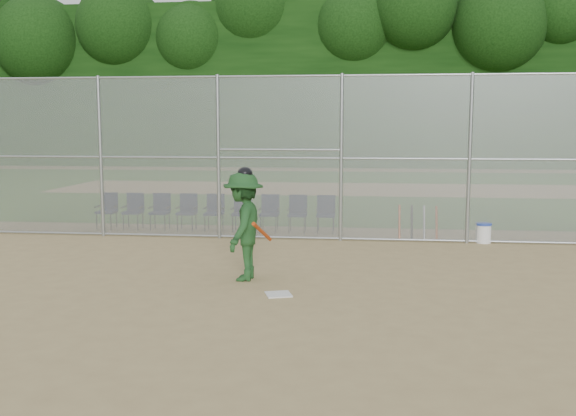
# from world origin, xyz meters

# --- Properties ---
(ground) EXTENTS (100.00, 100.00, 0.00)m
(ground) POSITION_xyz_m (0.00, 0.00, 0.00)
(ground) COLOR tan
(ground) RESTS_ON ground
(grass_strip) EXTENTS (100.00, 100.00, 0.00)m
(grass_strip) POSITION_xyz_m (0.00, 18.00, 0.01)
(grass_strip) COLOR #2E5D1C
(grass_strip) RESTS_ON ground
(dirt_patch_far) EXTENTS (24.00, 24.00, 0.00)m
(dirt_patch_far) POSITION_xyz_m (0.00, 18.00, 0.01)
(dirt_patch_far) COLOR tan
(dirt_patch_far) RESTS_ON ground
(backstop_fence) EXTENTS (16.09, 0.09, 4.00)m
(backstop_fence) POSITION_xyz_m (0.00, 5.00, 2.07)
(backstop_fence) COLOR gray
(backstop_fence) RESTS_ON ground
(treeline) EXTENTS (81.00, 60.00, 11.00)m
(treeline) POSITION_xyz_m (0.00, 20.00, 5.50)
(treeline) COLOR black
(treeline) RESTS_ON ground
(home_plate) EXTENTS (0.51, 0.51, 0.02)m
(home_plate) POSITION_xyz_m (0.15, -0.21, 0.01)
(home_plate) COLOR silver
(home_plate) RESTS_ON ground
(batter_at_plate) EXTENTS (0.93, 1.45, 2.05)m
(batter_at_plate) POSITION_xyz_m (-0.61, 0.79, 0.99)
(batter_at_plate) COLOR #1C461E
(batter_at_plate) RESTS_ON ground
(water_cooler) EXTENTS (0.38, 0.38, 0.48)m
(water_cooler) POSITION_xyz_m (4.40, 5.08, 0.24)
(water_cooler) COLOR white
(water_cooler) RESTS_ON ground
(spare_bats) EXTENTS (0.96, 0.35, 0.84)m
(spare_bats) POSITION_xyz_m (2.88, 5.42, 0.41)
(spare_bats) COLOR #D84C14
(spare_bats) RESTS_ON ground
(chair_0) EXTENTS (0.54, 0.52, 0.96)m
(chair_0) POSITION_xyz_m (-5.39, 6.16, 0.48)
(chair_0) COLOR #0F193A
(chair_0) RESTS_ON ground
(chair_1) EXTENTS (0.54, 0.52, 0.96)m
(chair_1) POSITION_xyz_m (-4.64, 6.16, 0.48)
(chair_1) COLOR #0F193A
(chair_1) RESTS_ON ground
(chair_2) EXTENTS (0.54, 0.52, 0.96)m
(chair_2) POSITION_xyz_m (-3.90, 6.16, 0.48)
(chair_2) COLOR #0F193A
(chair_2) RESTS_ON ground
(chair_3) EXTENTS (0.54, 0.52, 0.96)m
(chair_3) POSITION_xyz_m (-3.15, 6.16, 0.48)
(chair_3) COLOR #0F193A
(chair_3) RESTS_ON ground
(chair_4) EXTENTS (0.54, 0.52, 0.96)m
(chair_4) POSITION_xyz_m (-2.41, 6.16, 0.48)
(chair_4) COLOR #0F193A
(chair_4) RESTS_ON ground
(chair_5) EXTENTS (0.54, 0.52, 0.96)m
(chair_5) POSITION_xyz_m (-1.66, 6.16, 0.48)
(chair_5) COLOR #0F193A
(chair_5) RESTS_ON ground
(chair_6) EXTENTS (0.54, 0.52, 0.96)m
(chair_6) POSITION_xyz_m (-0.92, 6.16, 0.48)
(chair_6) COLOR #0F193A
(chair_6) RESTS_ON ground
(chair_7) EXTENTS (0.54, 0.52, 0.96)m
(chair_7) POSITION_xyz_m (-0.17, 6.16, 0.48)
(chair_7) COLOR #0F193A
(chair_7) RESTS_ON ground
(chair_8) EXTENTS (0.54, 0.52, 0.96)m
(chair_8) POSITION_xyz_m (0.57, 6.16, 0.48)
(chair_8) COLOR #0F193A
(chair_8) RESTS_ON ground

